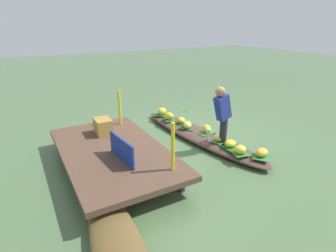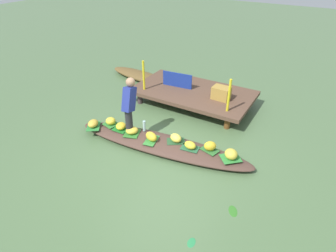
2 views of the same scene
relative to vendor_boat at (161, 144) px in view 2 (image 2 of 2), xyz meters
name	(u,v)px [view 2 (image 2 of 2)]	position (x,y,z in m)	size (l,w,h in m)	color
canal_water	(161,148)	(0.00, 0.00, -0.10)	(40.00, 40.00, 0.00)	#4E6C43
dock_platform	(193,93)	(-0.34, 2.22, 0.24)	(3.20, 1.80, 0.39)	brown
vendor_boat	(161,144)	(0.00, 0.00, 0.00)	(4.03, 0.77, 0.19)	#4E362C
moored_boat	(143,77)	(-2.48, 2.88, 0.02)	(2.59, 0.63, 0.24)	brown
leaf_mat_0	(210,150)	(1.04, 0.22, 0.10)	(0.35, 0.24, 0.01)	#2F6A2F
banana_bunch_0	(210,146)	(1.04, 0.22, 0.20)	(0.25, 0.19, 0.20)	gold
leaf_mat_1	(230,158)	(1.50, 0.18, 0.10)	(0.38, 0.32, 0.01)	#318237
banana_bunch_1	(231,154)	(1.50, 0.18, 0.20)	(0.27, 0.25, 0.20)	gold
leaf_mat_2	(176,141)	(0.29, 0.13, 0.10)	(0.38, 0.26, 0.01)	#28512D
banana_bunch_2	(176,138)	(0.29, 0.13, 0.19)	(0.27, 0.20, 0.17)	#F2DB4D
leaf_mat_3	(132,133)	(-0.71, -0.09, 0.10)	(0.39, 0.32, 0.01)	#32742B
banana_bunch_3	(132,130)	(-0.71, -0.09, 0.17)	(0.28, 0.24, 0.14)	gold
leaf_mat_4	(151,140)	(-0.18, -0.10, 0.10)	(0.42, 0.24, 0.01)	#378438
banana_bunch_4	(151,137)	(-0.18, -0.10, 0.20)	(0.30, 0.18, 0.19)	yellow
leaf_mat_5	(111,124)	(-1.36, -0.03, 0.10)	(0.31, 0.30, 0.01)	#317730
banana_bunch_5	(111,121)	(-1.36, -0.03, 0.19)	(0.22, 0.23, 0.17)	yellow
leaf_mat_6	(93,126)	(-1.65, -0.31, 0.10)	(0.41, 0.29, 0.01)	#2D8037
banana_bunch_6	(93,123)	(-1.65, -0.31, 0.18)	(0.29, 0.22, 0.16)	gold
leaf_mat_7	(121,129)	(-1.03, -0.07, 0.10)	(0.32, 0.34, 0.01)	#1E6F26
banana_bunch_7	(121,126)	(-1.03, -0.07, 0.18)	(0.23, 0.26, 0.15)	yellow
leaf_mat_8	(190,148)	(0.66, 0.07, 0.10)	(0.36, 0.24, 0.01)	#295F3A
banana_bunch_8	(190,145)	(0.66, 0.07, 0.18)	(0.26, 0.19, 0.15)	yellow
vendor_person	(129,103)	(-0.78, -0.02, 0.80)	(0.23, 0.43, 1.24)	#28282D
water_bottle	(144,126)	(-0.53, 0.14, 0.23)	(0.06, 0.06, 0.26)	silver
market_banner	(177,80)	(-0.84, 2.22, 0.50)	(0.86, 0.03, 0.41)	navy
railing_post_west	(144,75)	(-1.54, 1.62, 0.70)	(0.06, 0.06, 0.81)	yellow
railing_post_east	(229,96)	(0.86, 1.62, 0.70)	(0.06, 0.06, 0.81)	yellow
produce_crate	(221,93)	(0.49, 2.13, 0.46)	(0.44, 0.32, 0.33)	#A58038
drifting_plant_0	(191,242)	(1.63, -1.79, -0.09)	(0.18, 0.12, 0.01)	#2A874A
drifting_plant_1	(233,211)	(1.96, -0.90, -0.09)	(0.25, 0.14, 0.01)	#317324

